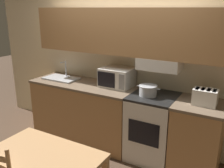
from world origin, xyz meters
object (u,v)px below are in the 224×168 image
cooking_pot (148,90)px  toaster (205,97)px  dining_table (45,165)px  microwave (117,77)px  sink_basin (61,78)px  stove_range (152,127)px

cooking_pot → toaster: toaster is taller
dining_table → microwave: bearing=95.3°
microwave → sink_basin: sink_basin is taller
cooking_pot → sink_basin: bearing=178.2°
cooking_pot → dining_table: size_ratio=0.30×
stove_range → sink_basin: bearing=179.9°
microwave → stove_range: bearing=-10.1°
microwave → toaster: size_ratio=1.58×
stove_range → toaster: (0.65, -0.02, 0.57)m
sink_basin → microwave: bearing=6.4°
sink_basin → dining_table: sink_basin is taller
cooking_pot → toaster: bearing=2.6°
microwave → toaster: bearing=-5.7°
toaster → dining_table: toaster is taller
cooking_pot → sink_basin: sink_basin is taller
cooking_pot → dining_table: (-0.41, -1.54, -0.37)m
microwave → dining_table: microwave is taller
stove_range → cooking_pot: bearing=-145.4°
stove_range → sink_basin: size_ratio=1.65×
microwave → toaster: microwave is taller
stove_range → microwave: microwave is taller
microwave → dining_table: 1.76m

